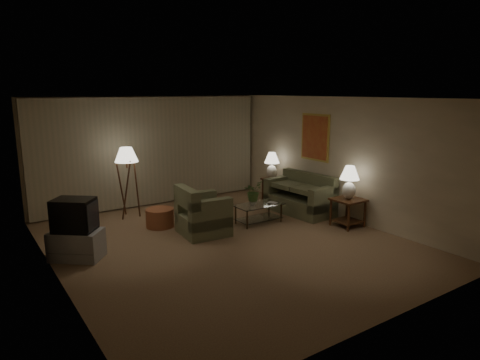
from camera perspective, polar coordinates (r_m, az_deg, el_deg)
name	(u,v)px	position (r m, az deg, el deg)	size (l,w,h in m)	color
ground	(227,243)	(8.21, -1.74, -8.33)	(7.00, 7.00, 0.00)	#967A52
room_shell	(189,143)	(9.09, -6.80, 4.93)	(6.04, 7.02, 2.72)	beige
sofa	(299,198)	(10.14, 7.93, -2.34)	(1.75, 1.04, 0.73)	#696E4D
armchair	(203,215)	(8.60, -4.92, -4.69)	(1.08, 1.04, 0.78)	#696E4D
side_table_near	(348,207)	(9.31, 14.19, -3.54)	(0.60, 0.60, 0.60)	#3A210F
side_table_far	(272,186)	(11.15, 4.22, -0.80)	(0.46, 0.38, 0.60)	#3A210F
table_lamp_near	(349,179)	(9.17, 14.38, 0.07)	(0.41, 0.41, 0.70)	white
table_lamp_far	(272,163)	(11.03, 4.27, 2.27)	(0.39, 0.39, 0.67)	white
coffee_table	(259,211)	(9.31, 2.50, -4.09)	(1.05, 0.57, 0.41)	silver
tv_cabinet	(77,245)	(7.90, -20.95, -8.06)	(0.98, 0.94, 0.50)	#A0A0A2
crt_tv	(74,215)	(7.74, -21.24, -4.36)	(0.80, 0.77, 0.56)	black
floor_lamp	(128,181)	(9.92, -14.75, -0.13)	(0.52, 0.52, 1.60)	#3A210F
ottoman	(160,218)	(9.22, -10.64, -4.97)	(0.58, 0.58, 0.39)	#9D5135
vase	(253,202)	(9.16, 1.75, -2.95)	(0.14, 0.14, 0.15)	white
flowers	(253,189)	(9.09, 1.77, -1.18)	(0.39, 0.34, 0.43)	#476C30
book	(271,203)	(9.34, 4.11, -3.12)	(0.15, 0.20, 0.02)	olive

